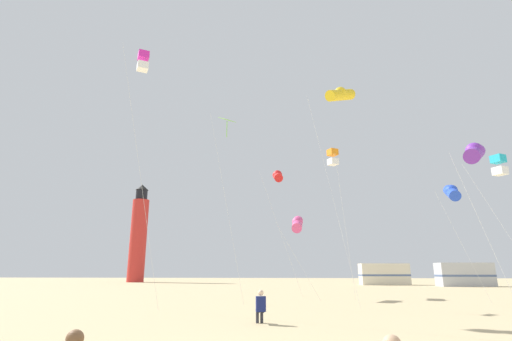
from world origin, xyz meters
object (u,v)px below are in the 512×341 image
Objects in this scene: kite_tube_scarlet at (278,176)px; kite_box_magenta at (143,62)px; kite_tube_rainbow at (297,224)px; lighthouse_distant at (139,235)px; kite_box_orange at (333,157)px; kite_box_cyan at (499,165)px; rv_van_cream at (384,274)px; kite_tube_violet at (474,153)px; kite_diamond_lime at (227,127)px; kite_tube_gold at (340,95)px; kite_flyer_standing at (260,306)px; kite_tube_blue at (452,192)px; rv_van_silver at (465,275)px.

kite_tube_scarlet is 0.72× the size of kite_box_magenta.
lighthouse_distant is (-26.82, 37.30, 2.77)m from kite_tube_rainbow.
kite_box_orange is 13.99m from kite_box_magenta.
kite_tube_rainbow is at bearing 153.82° from kite_box_cyan.
rv_van_cream is (0.72, 33.27, -6.17)m from kite_box_cyan.
kite_tube_violet is 14.07m from kite_diamond_lime.
kite_box_orange reaches higher than kite_tube_rainbow.
lighthouse_distant is at bearing 131.64° from kite_box_cyan.
kite_flyer_standing is at bearing -118.39° from kite_tube_gold.
kite_box_magenta is 43.27m from rv_van_cream.
rv_van_cream is at bearing -120.93° from kite_flyer_standing.
kite_flyer_standing is at bearing -136.33° from kite_tube_blue.
kite_box_magenta is at bearing 176.12° from kite_tube_violet.
kite_box_magenta reaches higher than kite_diamond_lime.
lighthouse_distant is at bearing 111.60° from kite_box_magenta.
kite_box_cyan reaches higher than kite_tube_rainbow.
rv_van_cream and rv_van_silver have the same top height.
kite_tube_blue reaches higher than kite_tube_rainbow.
lighthouse_distant reaches higher than kite_box_cyan.
kite_diamond_lime reaches higher than kite_box_orange.
kite_box_magenta is at bearing -161.39° from kite_tube_blue.
lighthouse_distant is (-18.02, 45.51, -5.73)m from kite_box_magenta.
kite_tube_violet is at bearing -128.61° from kite_box_cyan.
kite_box_magenta is 1.80× the size of kite_tube_violet.
kite_box_magenta is 44.80m from rv_van_silver.
rv_van_silver is at bearing 53.61° from kite_box_orange.
lighthouse_distant is at bearing 133.25° from kite_tube_blue.
kite_flyer_standing is 0.20× the size of kite_tube_rainbow.
kite_box_orange is 6.46m from kite_tube_scarlet.
kite_tube_blue is at bearing -26.47° from kite_tube_scarlet.
kite_tube_scarlet is at bearing 126.23° from kite_tube_violet.
kite_box_orange is at bearing -52.57° from lighthouse_distant.
kite_box_cyan is 1.09× the size of kite_tube_blue.
lighthouse_distant is at bearing 126.89° from kite_tube_violet.
kite_tube_scarlet is 1.30× the size of kite_tube_violet.
kite_tube_blue is 0.65× the size of kite_diamond_lime.
kite_box_orange is 7.87m from kite_diamond_lime.
kite_tube_scarlet reaches higher than kite_tube_blue.
kite_tube_violet is 8.96m from kite_tube_gold.
kite_flyer_standing is at bearing -125.06° from rv_van_silver.
kite_diamond_lime reaches higher than rv_van_cream.
kite_tube_blue is (1.83, 7.49, -0.40)m from kite_tube_violet.
kite_box_magenta reaches higher than kite_tube_gold.
kite_box_cyan is 0.57× the size of kite_box_magenta.
kite_box_cyan is at bearing -48.36° from lighthouse_distant.
kite_tube_rainbow is at bearing 131.22° from kite_tube_violet.
kite_tube_scarlet is at bearing 70.34° from kite_diamond_lime.
kite_tube_violet is (9.81, 3.62, 6.57)m from kite_flyer_standing.
rv_van_cream is (16.42, 32.15, -9.45)m from kite_diamond_lime.
kite_box_cyan is 1.03× the size of kite_tube_violet.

